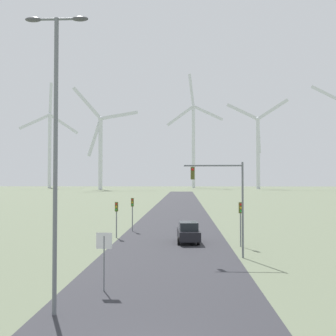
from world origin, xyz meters
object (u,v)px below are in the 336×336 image
object	(u,v)px
streetlamp	(56,133)
car_approaching	(188,232)
wind_turbine_far_left	(50,142)
traffic_light_mast_overhead	(223,190)
wind_turbine_left	(101,144)
traffic_light_post_near_right	(241,214)
wind_turbine_center	(193,138)
stop_sign_near	(104,250)
wind_turbine_right	(258,145)
traffic_light_post_mid_left	(132,207)
traffic_light_post_near_left	(116,211)

from	to	relation	value
streetlamp	car_approaching	bearing A→B (deg)	72.94
wind_turbine_far_left	streetlamp	bearing A→B (deg)	-70.79
traffic_light_mast_overhead	wind_turbine_left	world-z (taller)	wind_turbine_left
traffic_light_post_near_right	wind_turbine_center	bearing A→B (deg)	89.60
stop_sign_near	wind_turbine_far_left	bearing A→B (deg)	109.77
streetlamp	wind_turbine_right	size ratio (longest dim) A/B	0.24
traffic_light_post_mid_left	traffic_light_post_near_right	bearing A→B (deg)	-42.35
traffic_light_post_near_left	wind_turbine_far_left	xyz separation A→B (m)	(-81.95, 217.12, 27.38)
stop_sign_near	car_approaching	world-z (taller)	stop_sign_near
traffic_light_post_mid_left	wind_turbine_center	xyz separation A→B (m)	(11.83, 217.16, 30.41)
streetlamp	wind_turbine_left	xyz separation A→B (m)	(-39.59, 193.13, 17.13)
stop_sign_near	wind_turbine_far_left	world-z (taller)	wind_turbine_far_left
car_approaching	wind_turbine_center	world-z (taller)	wind_turbine_center
traffic_light_post_mid_left	wind_turbine_center	distance (m)	219.59
traffic_light_post_near_left	wind_turbine_right	xyz separation A→B (m)	(49.37, 191.83, 23.13)
wind_turbine_left	wind_turbine_right	distance (m)	90.10
car_approaching	traffic_light_post_near_right	bearing A→B (deg)	-24.36
wind_turbine_center	traffic_light_mast_overhead	bearing A→B (deg)	-90.86
stop_sign_near	wind_turbine_far_left	size ratio (longest dim) A/B	0.04
traffic_light_post_near_left	traffic_light_post_near_right	distance (m)	11.99
wind_turbine_right	traffic_light_mast_overhead	bearing A→B (deg)	-101.29
streetlamp	traffic_light_post_mid_left	size ratio (longest dim) A/B	3.49
stop_sign_near	wind_turbine_right	distance (m)	216.01
traffic_light_post_mid_left	car_approaching	bearing A→B (deg)	-51.21
traffic_light_post_mid_left	traffic_light_mast_overhead	xyz separation A→B (m)	(8.37, -13.96, 2.17)
traffic_light_post_near_left	traffic_light_post_mid_left	xyz separation A→B (m)	(0.89, 4.83, 0.11)
streetlamp	traffic_light_post_near_left	size ratio (longest dim) A/B	3.64
traffic_light_post_near_right	wind_turbine_right	size ratio (longest dim) A/B	0.07
traffic_light_mast_overhead	wind_turbine_center	bearing A→B (deg)	89.14
wind_turbine_right	wind_turbine_left	bearing A→B (deg)	-167.24
wind_turbine_far_left	wind_turbine_center	size ratio (longest dim) A/B	0.92
streetlamp	wind_turbine_left	distance (m)	197.89
stop_sign_near	wind_turbine_center	world-z (taller)	wind_turbine_center
traffic_light_mast_overhead	traffic_light_post_near_left	bearing A→B (deg)	135.41
car_approaching	wind_turbine_right	bearing A→B (deg)	77.65
traffic_light_mast_overhead	wind_turbine_far_left	xyz separation A→B (m)	(-91.21, 226.24, 25.11)
traffic_light_post_near_right	traffic_light_post_mid_left	distance (m)	13.85
traffic_light_post_near_right	traffic_light_post_mid_left	world-z (taller)	traffic_light_post_near_right
streetlamp	wind_turbine_left	size ratio (longest dim) A/B	0.23
traffic_light_post_mid_left	traffic_light_mast_overhead	distance (m)	16.42
traffic_light_post_mid_left	wind_turbine_right	size ratio (longest dim) A/B	0.07
car_approaching	wind_turbine_right	world-z (taller)	wind_turbine_right
traffic_light_post_near_right	car_approaching	size ratio (longest dim) A/B	0.87
car_approaching	wind_turbine_left	xyz separation A→B (m)	(-45.32, 174.48, 23.71)
traffic_light_mast_overhead	wind_turbine_right	bearing A→B (deg)	78.71
car_approaching	wind_turbine_left	bearing A→B (deg)	104.56
streetlamp	traffic_light_post_near_right	bearing A→B (deg)	59.04
traffic_light_post_near_left	car_approaching	xyz separation A→B (m)	(6.82, -2.55, -1.59)
traffic_light_post_near_right	traffic_light_mast_overhead	xyz separation A→B (m)	(-1.87, -4.63, 2.08)
streetlamp	wind_turbine_far_left	xyz separation A→B (m)	(-83.05, 238.32, 22.39)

